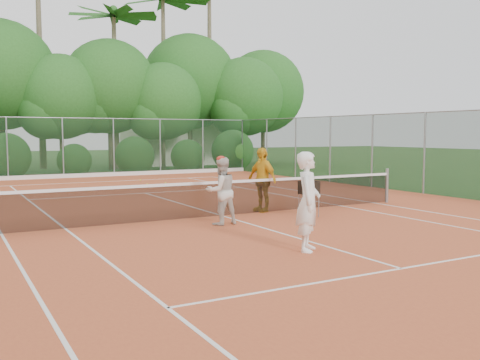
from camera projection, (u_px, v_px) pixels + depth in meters
name	position (u px, v px, depth m)	size (l,w,h in m)	color
ground	(223.00, 217.00, 14.39)	(120.00, 120.00, 0.00)	#264A1A
clay_court	(223.00, 217.00, 14.38)	(18.00, 36.00, 0.02)	#C1542C
club_building	(183.00, 143.00, 39.51)	(8.00, 5.00, 3.00)	beige
tennis_net	(223.00, 197.00, 14.34)	(11.97, 0.10, 1.10)	gray
player_white	(308.00, 202.00, 10.08)	(0.69, 0.45, 1.89)	white
player_center_grp	(221.00, 191.00, 13.01)	(0.84, 0.67, 1.68)	beige
player_yellow	(262.00, 180.00, 15.19)	(1.07, 0.45, 1.83)	gold
ball_hopper	(309.00, 188.00, 14.23)	(0.42, 0.42, 0.96)	gray
stray_ball_a	(147.00, 184.00, 23.10)	(0.07, 0.07, 0.07)	#D4E936
stray_ball_b	(140.00, 180.00, 25.17)	(0.07, 0.07, 0.07)	#D5E435
stray_ball_c	(165.00, 183.00, 23.71)	(0.07, 0.07, 0.07)	#C7D130
court_markings	(223.00, 216.00, 14.38)	(11.03, 23.83, 0.01)	white
fence_back	(89.00, 148.00, 27.31)	(18.07, 0.07, 3.00)	#19381E
tropical_treeline	(91.00, 86.00, 32.24)	(32.10, 8.49, 15.03)	brown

